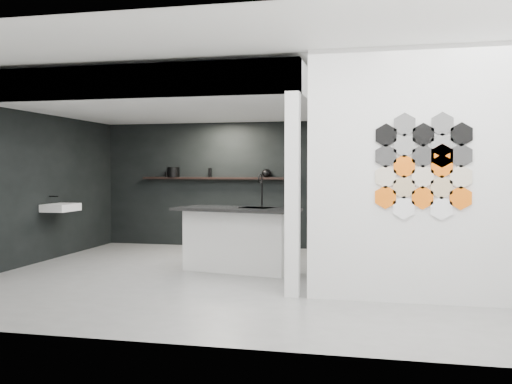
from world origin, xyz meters
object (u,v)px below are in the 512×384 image
object	(u,v)px
wall_basin	(61,208)
glass_vase	(289,173)
bottle_dark	(210,173)
kitchen_island	(239,238)
stockpot	(173,172)
kettle	(266,173)
glass_bowl	(289,175)
partition_panel	(420,175)
utensil_cup	(167,175)

from	to	relation	value
wall_basin	glass_vase	world-z (taller)	glass_vase
wall_basin	bottle_dark	world-z (taller)	bottle_dark
bottle_dark	kitchen_island	bearing A→B (deg)	-64.06
wall_basin	stockpot	bearing A→B (deg)	61.05
kettle	glass_bowl	world-z (taller)	kettle
partition_panel	stockpot	size ratio (longest dim) A/B	12.08
kitchen_island	glass_vase	distance (m)	2.61
stockpot	glass_bowl	xyz separation A→B (m)	(2.25, 0.00, -0.04)
wall_basin	glass_bowl	world-z (taller)	glass_bowl
glass_vase	partition_panel	bearing A→B (deg)	-61.77
kettle	bottle_dark	bearing A→B (deg)	-172.53
partition_panel	bottle_dark	bearing A→B (deg)	132.89
stockpot	bottle_dark	world-z (taller)	stockpot
wall_basin	stockpot	world-z (taller)	stockpot
kettle	utensil_cup	xyz separation A→B (m)	(-1.96, 0.00, -0.03)
partition_panel	wall_basin	size ratio (longest dim) A/B	4.67
wall_basin	kitchen_island	bearing A→B (deg)	-6.56
wall_basin	kitchen_island	size ratio (longest dim) A/B	0.32
kitchen_island	glass_bowl	distance (m)	2.60
kettle	kitchen_island	bearing A→B (deg)	-80.55
kitchen_island	glass_bowl	xyz separation A→B (m)	(0.34, 2.42, 0.90)
glass_bowl	utensil_cup	xyz separation A→B (m)	(-2.39, 0.00, -0.01)
stockpot	glass_bowl	world-z (taller)	stockpot
wall_basin	glass_bowl	xyz separation A→B (m)	(3.39, 2.07, 0.52)
wall_basin	kitchen_island	world-z (taller)	kitchen_island
stockpot	kettle	xyz separation A→B (m)	(1.82, 0.00, -0.02)
stockpot	kettle	world-z (taller)	stockpot
wall_basin	glass_vase	xyz separation A→B (m)	(3.39, 2.07, 0.55)
glass_vase	bottle_dark	size ratio (longest dim) A/B	0.89
utensil_cup	partition_panel	bearing A→B (deg)	-40.91
glass_vase	stockpot	bearing A→B (deg)	180.00
kettle	utensil_cup	bearing A→B (deg)	-172.53
wall_basin	kettle	distance (m)	3.66
wall_basin	utensil_cup	distance (m)	2.35
wall_basin	glass_vase	distance (m)	4.01
kitchen_island	stockpot	xyz separation A→B (m)	(-1.91, 2.42, 0.94)
glass_bowl	bottle_dark	bearing A→B (deg)	180.00
bottle_dark	utensil_cup	world-z (taller)	bottle_dark
kitchen_island	bottle_dark	world-z (taller)	bottle_dark
partition_panel	kettle	world-z (taller)	partition_panel
stockpot	glass_bowl	bearing A→B (deg)	0.00
wall_basin	glass_bowl	bearing A→B (deg)	31.35
kitchen_island	bottle_dark	bearing A→B (deg)	126.91
kitchen_island	utensil_cup	xyz separation A→B (m)	(-2.05, 2.42, 0.89)
stockpot	glass_vase	world-z (taller)	stockpot
kettle	glass_vase	xyz separation A→B (m)	(0.42, 0.00, 0.00)
utensil_cup	wall_basin	bearing A→B (deg)	-115.94
kettle	utensil_cup	world-z (taller)	kettle
glass_bowl	glass_vase	bearing A→B (deg)	0.00
wall_basin	partition_panel	bearing A→B (deg)	-18.23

